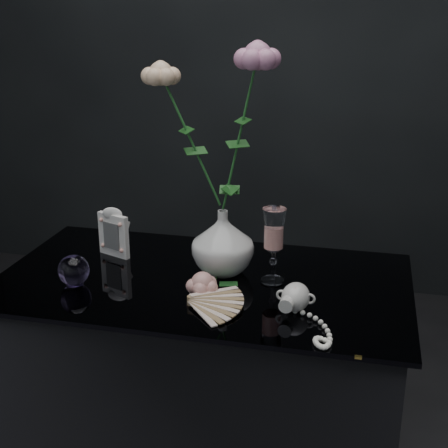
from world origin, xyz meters
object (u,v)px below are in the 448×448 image
(vase, at_px, (223,242))
(loose_rose, at_px, (202,284))
(picture_frame, at_px, (113,232))
(wine_glass, at_px, (273,246))
(pearl_jar, at_px, (296,296))
(paperweight, at_px, (74,270))

(vase, height_order, loose_rose, vase)
(picture_frame, relative_size, loose_rose, 0.82)
(picture_frame, distance_m, loose_rose, 0.36)
(vase, xyz_separation_m, loose_rose, (-0.02, -0.14, -0.06))
(wine_glass, xyz_separation_m, pearl_jar, (0.08, -0.14, -0.06))
(picture_frame, height_order, paperweight, picture_frame)
(vase, bearing_deg, pearl_jar, -38.10)
(loose_rose, xyz_separation_m, pearl_jar, (0.23, -0.02, 0.00))
(wine_glass, xyz_separation_m, loose_rose, (-0.15, -0.12, -0.07))
(loose_rose, bearing_deg, vase, 99.89)
(vase, bearing_deg, picture_frame, 172.43)
(picture_frame, distance_m, paperweight, 0.21)
(loose_rose, bearing_deg, picture_frame, 165.01)
(paperweight, relative_size, loose_rose, 0.46)
(loose_rose, bearing_deg, wine_glass, 53.55)
(paperweight, bearing_deg, vase, 25.06)
(loose_rose, distance_m, pearl_jar, 0.23)
(loose_rose, bearing_deg, paperweight, -160.56)
(picture_frame, bearing_deg, vase, 13.79)
(picture_frame, bearing_deg, loose_rose, -9.95)
(picture_frame, relative_size, paperweight, 1.80)
(paperweight, bearing_deg, picture_frame, 83.68)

